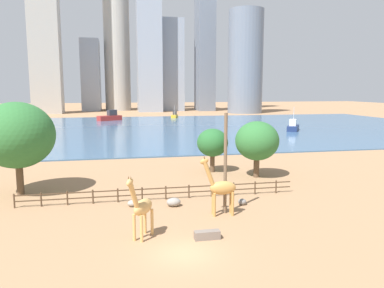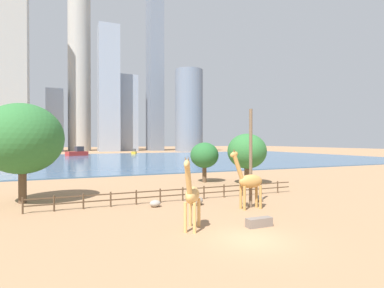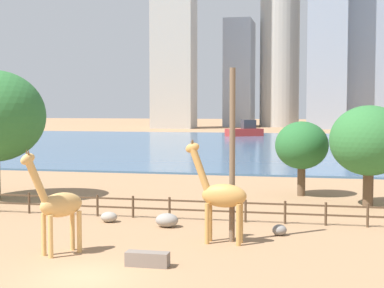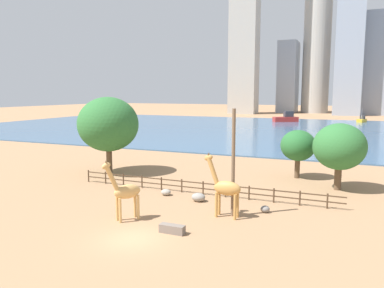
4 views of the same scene
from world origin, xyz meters
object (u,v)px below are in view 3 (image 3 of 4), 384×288
object	(u,v)px
utility_pole	(232,155)
tree_left_large	(369,141)
tree_center_broad	(302,146)
boulder_small	(109,217)
giraffe_companion	(58,205)
boulder_by_pole	(167,220)
boat_sailboat	(245,131)
giraffe_tall	(221,195)
feeding_trough	(147,259)
boat_tug	(353,132)
boulder_near_fence	(279,230)

from	to	relation	value
utility_pole	tree_left_large	bearing A→B (deg)	58.13
tree_center_broad	boulder_small	bearing A→B (deg)	-130.39
giraffe_companion	boulder_small	world-z (taller)	giraffe_companion
boulder_by_pole	boat_sailboat	size ratio (longest dim) A/B	0.15
giraffe_tall	feeding_trough	world-z (taller)	giraffe_tall
boulder_small	boat_sailboat	size ratio (longest dim) A/B	0.12
boulder_by_pole	boat_tug	xyz separation A→B (m)	(15.90, 102.90, 0.56)
tree_center_broad	giraffe_tall	bearing A→B (deg)	-102.06
feeding_trough	tree_center_broad	world-z (taller)	tree_center_broad
boulder_near_fence	boat_sailboat	size ratio (longest dim) A/B	0.09
utility_pole	tree_left_large	size ratio (longest dim) A/B	1.27
giraffe_tall	boat_tug	size ratio (longest dim) A/B	0.97
utility_pole	tree_left_large	distance (m)	13.95
giraffe_companion	feeding_trough	xyz separation A→B (m)	(4.42, -1.03, -1.94)
feeding_trough	tree_left_large	world-z (taller)	tree_left_large
giraffe_tall	feeding_trough	xyz separation A→B (m)	(-2.30, -4.69, -2.04)
utility_pole	boulder_small	world-z (taller)	utility_pole
giraffe_companion	boulder_small	xyz separation A→B (m)	(-0.33, 7.43, -1.94)
giraffe_tall	boat_sailboat	bearing A→B (deg)	-81.37
boulder_small	boat_sailboat	bearing A→B (deg)	92.07
giraffe_companion	boat_tug	world-z (taller)	giraffe_companion
feeding_trough	boat_sailboat	bearing A→B (deg)	94.54
giraffe_tall	tree_left_large	distance (m)	14.74
giraffe_tall	boulder_small	world-z (taller)	giraffe_tall
boat_tug	boat_sailboat	bearing A→B (deg)	-51.27
giraffe_companion	utility_pole	world-z (taller)	utility_pole
feeding_trough	boat_tug	xyz separation A→B (m)	(14.73, 110.71, 0.64)
feeding_trough	utility_pole	bearing A→B (deg)	61.59
boulder_near_fence	feeding_trough	bearing A→B (deg)	-125.35
boulder_by_pole	boat_sailboat	bearing A→B (deg)	94.21
utility_pole	tree_left_large	xyz separation A→B (m)	(7.37, 11.85, 0.11)
tree_center_broad	boat_tug	distance (m)	90.42
giraffe_tall	boulder_by_pole	bearing A→B (deg)	-39.40
boulder_by_pole	tree_left_large	size ratio (longest dim) A/B	0.19
boulder_near_fence	feeding_trough	xyz separation A→B (m)	(-4.98, -7.02, 0.02)
tree_left_large	boat_sailboat	size ratio (longest dim) A/B	0.81
boulder_small	feeding_trough	distance (m)	9.70
boulder_small	giraffe_tall	bearing A→B (deg)	-28.14
boulder_near_fence	boulder_by_pole	size ratio (longest dim) A/B	0.59
giraffe_companion	tree_center_broad	xyz separation A→B (m)	(10.15, 19.75, 1.47)
tree_left_large	tree_center_broad	world-z (taller)	tree_left_large
giraffe_tall	feeding_trough	bearing A→B (deg)	66.44
boat_sailboat	boulder_near_fence	bearing A→B (deg)	68.09
giraffe_tall	boat_tug	world-z (taller)	giraffe_tall
utility_pole	boulder_small	distance (m)	9.12
boulder_by_pole	boat_tug	size ratio (longest dim) A/B	0.24
boulder_small	tree_left_large	xyz separation A→B (m)	(14.90, 8.55, 4.04)
boulder_by_pole	tree_center_broad	bearing A→B (deg)	61.96
utility_pole	boulder_small	xyz separation A→B (m)	(-7.54, 3.30, -3.93)
boulder_by_pole	giraffe_companion	bearing A→B (deg)	-115.60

